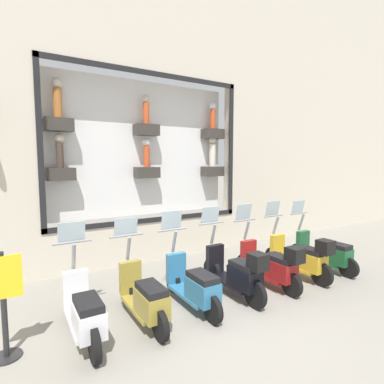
% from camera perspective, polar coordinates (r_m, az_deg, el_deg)
% --- Properties ---
extents(ground_plane, '(120.00, 120.00, 0.00)m').
position_cam_1_polar(ground_plane, '(5.29, 8.87, -22.81)').
color(ground_plane, gray).
extents(building_facade, '(1.20, 36.00, 9.36)m').
position_cam_1_polar(building_facade, '(8.08, -8.49, 21.81)').
color(building_facade, beige).
rests_on(building_facade, ground_plane).
extents(scooter_green_0, '(1.79, 0.61, 1.56)m').
position_cam_1_polar(scooter_green_0, '(7.80, 24.09, -10.50)').
color(scooter_green_0, black).
rests_on(scooter_green_0, ground_plane).
extents(scooter_yellow_1, '(1.80, 0.61, 1.60)m').
position_cam_1_polar(scooter_yellow_1, '(7.05, 20.21, -11.59)').
color(scooter_yellow_1, black).
rests_on(scooter_yellow_1, ground_plane).
extents(scooter_red_2, '(1.79, 0.60, 1.60)m').
position_cam_1_polar(scooter_red_2, '(6.40, 15.02, -13.30)').
color(scooter_red_2, black).
rests_on(scooter_red_2, ground_plane).
extents(scooter_black_3, '(1.80, 0.60, 1.61)m').
position_cam_1_polar(scooter_black_3, '(5.81, 8.54, -14.96)').
color(scooter_black_3, black).
rests_on(scooter_black_3, ground_plane).
extents(scooter_teal_4, '(1.79, 0.60, 1.60)m').
position_cam_1_polar(scooter_teal_4, '(5.39, 0.34, -17.29)').
color(scooter_teal_4, black).
rests_on(scooter_teal_4, ground_plane).
extents(scooter_olive_5, '(1.79, 0.60, 1.55)m').
position_cam_1_polar(scooter_olive_5, '(5.01, -9.03, -19.18)').
color(scooter_olive_5, black).
rests_on(scooter_olive_5, ground_plane).
extents(scooter_white_6, '(1.79, 0.61, 1.57)m').
position_cam_1_polar(scooter_white_6, '(4.79, -19.82, -20.67)').
color(scooter_white_6, black).
rests_on(scooter_white_6, ground_plane).
extents(shop_sign_post, '(0.36, 0.45, 1.40)m').
position_cam_1_polar(shop_sign_post, '(4.70, -32.25, -17.46)').
color(shop_sign_post, '#232326').
rests_on(shop_sign_post, ground_plane).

